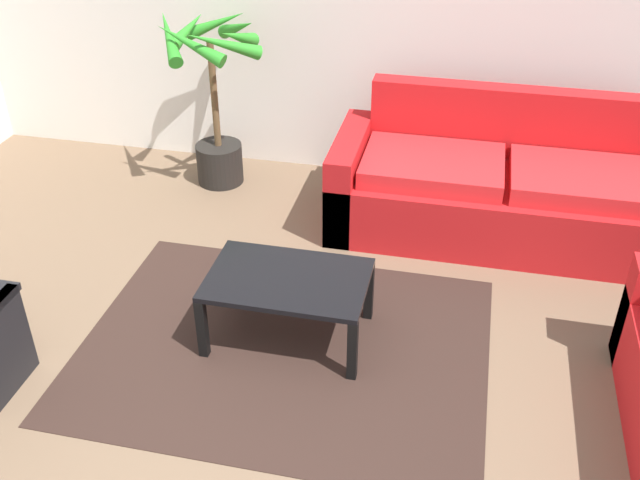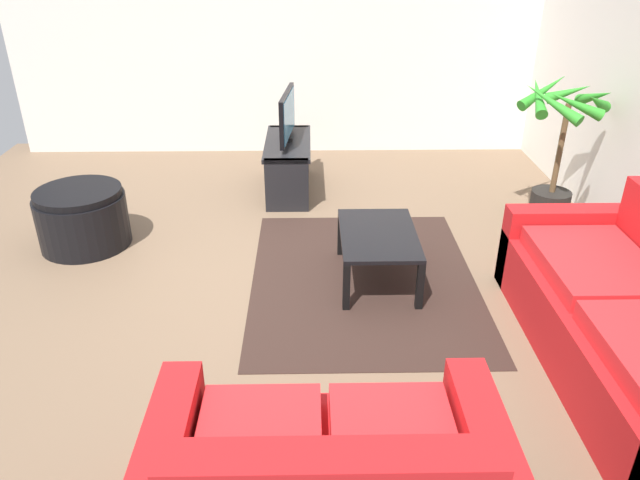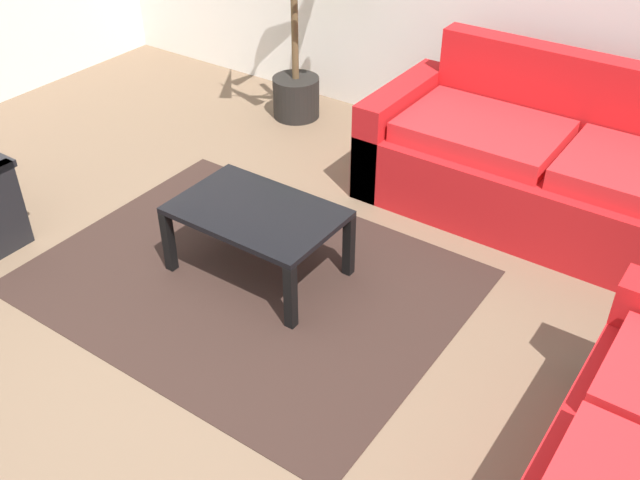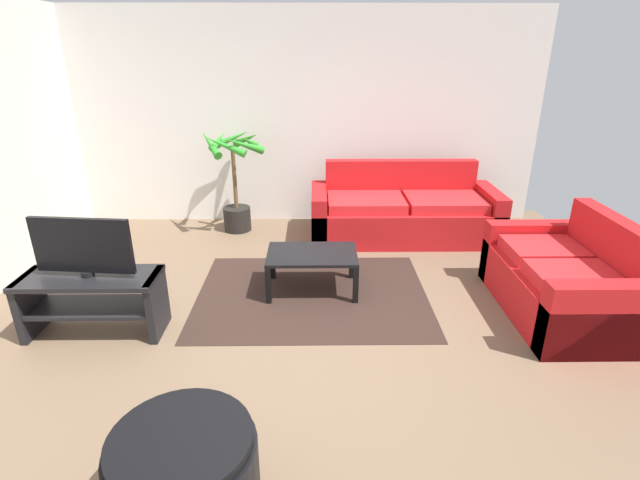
% 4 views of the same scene
% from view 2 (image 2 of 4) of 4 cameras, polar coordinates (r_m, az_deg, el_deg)
% --- Properties ---
extents(ground_plane, '(6.60, 6.60, 0.00)m').
position_cam_2_polar(ground_plane, '(4.66, -5.59, -3.42)').
color(ground_plane, brown).
extents(wall_left, '(0.06, 6.00, 2.70)m').
position_cam_2_polar(wall_left, '(7.08, -4.35, 18.98)').
color(wall_left, silver).
rests_on(wall_left, ground).
extents(couch_main, '(2.26, 0.90, 0.90)m').
position_cam_2_polar(couch_main, '(3.98, 28.02, -7.72)').
color(couch_main, red).
rests_on(couch_main, ground).
extents(tv_stand, '(1.10, 0.45, 0.52)m').
position_cam_2_polar(tv_stand, '(6.08, -3.05, 7.75)').
color(tv_stand, black).
rests_on(tv_stand, ground).
extents(tv, '(0.80, 0.13, 0.49)m').
position_cam_2_polar(tv, '(5.95, -3.13, 11.77)').
color(tv, black).
rests_on(tv, tv_stand).
extents(coffee_table, '(0.86, 0.56, 0.40)m').
position_cam_2_polar(coffee_table, '(4.46, 5.58, 0.05)').
color(coffee_table, black).
rests_on(coffee_table, ground).
extents(area_rug, '(2.20, 1.70, 0.01)m').
position_cam_2_polar(area_rug, '(4.61, 4.15, -3.68)').
color(area_rug, black).
rests_on(area_rug, ground).
extents(potted_palm, '(0.83, 0.78, 1.30)m').
position_cam_2_polar(potted_palm, '(5.63, 21.64, 7.34)').
color(potted_palm, black).
rests_on(potted_palm, ground).
extents(ottoman, '(0.74, 0.74, 0.50)m').
position_cam_2_polar(ottoman, '(5.38, -21.72, 1.98)').
color(ottoman, black).
rests_on(ottoman, ground).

